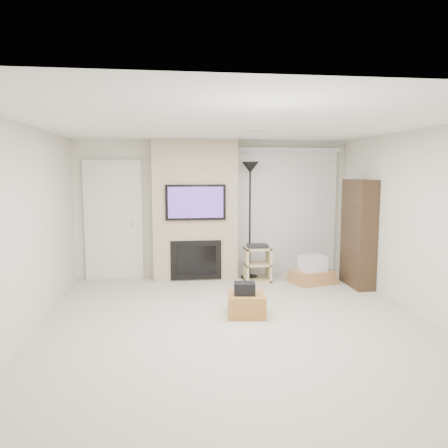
{
  "coord_description": "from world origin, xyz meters",
  "views": [
    {
      "loc": [
        -0.86,
        -5.26,
        1.96
      ],
      "look_at": [
        0.0,
        1.2,
        1.15
      ],
      "focal_mm": 35.0,
      "sensor_mm": 36.0,
      "label": 1
    }
  ],
  "objects": [
    {
      "name": "floor",
      "position": [
        0.0,
        0.0,
        0.0
      ],
      "size": [
        5.0,
        5.5,
        0.0
      ],
      "primitive_type": "cube",
      "color": "beige",
      "rests_on": "ground"
    },
    {
      "name": "floor_lamp",
      "position": [
        0.63,
        2.4,
        1.66
      ],
      "size": [
        0.31,
        0.31,
        2.1
      ],
      "color": "black",
      "rests_on": "floor"
    },
    {
      "name": "vertical_blinds",
      "position": [
        1.4,
        2.7,
        1.27
      ],
      "size": [
        1.98,
        0.1,
        2.37
      ],
      "color": "silver",
      "rests_on": "floor"
    },
    {
      "name": "black_bag",
      "position": [
        0.16,
        0.34,
        0.38
      ],
      "size": [
        0.31,
        0.25,
        0.16
      ],
      "primitive_type": "cube",
      "rotation": [
        0.0,
        0.0,
        -0.13
      ],
      "color": "black",
      "rests_on": "ottoman"
    },
    {
      "name": "hvac_vent",
      "position": [
        0.4,
        0.8,
        2.5
      ],
      "size": [
        0.35,
        0.18,
        0.01
      ],
      "primitive_type": "cube",
      "color": "silver",
      "rests_on": "ceiling"
    },
    {
      "name": "av_stand",
      "position": [
        0.73,
        2.18,
        0.35
      ],
      "size": [
        0.45,
        0.38,
        0.66
      ],
      "color": "#CFBB84",
      "rests_on": "floor"
    },
    {
      "name": "bookshelf",
      "position": [
        2.34,
        1.63,
        0.9
      ],
      "size": [
        0.3,
        0.8,
        1.8
      ],
      "color": "#2F2115",
      "rests_on": "floor"
    },
    {
      "name": "ottoman",
      "position": [
        0.2,
        0.38,
        0.15
      ],
      "size": [
        0.56,
        0.56,
        0.3
      ],
      "primitive_type": "cube",
      "rotation": [
        0.0,
        0.0,
        -0.13
      ],
      "color": "#A16B33",
      "rests_on": "floor"
    },
    {
      "name": "box_stack",
      "position": [
        1.65,
        1.92,
        0.18
      ],
      "size": [
        0.84,
        0.71,
        0.49
      ],
      "color": "#B47D4C",
      "rests_on": "floor"
    },
    {
      "name": "wall_back",
      "position": [
        0.0,
        2.75,
        1.25
      ],
      "size": [
        5.0,
        0.0,
        2.5
      ],
      "primitive_type": "cube",
      "rotation": [
        1.57,
        0.0,
        0.0
      ],
      "color": "beige",
      "rests_on": "ground"
    },
    {
      "name": "wall_right",
      "position": [
        2.5,
        0.0,
        1.25
      ],
      "size": [
        0.0,
        5.5,
        2.5
      ],
      "primitive_type": "cube",
      "rotation": [
        1.57,
        0.0,
        1.57
      ],
      "color": "beige",
      "rests_on": "ground"
    },
    {
      "name": "ceiling",
      "position": [
        0.0,
        0.0,
        2.5
      ],
      "size": [
        5.0,
        5.5,
        0.0
      ],
      "primitive_type": "cube",
      "color": "white",
      "rests_on": "wall_back"
    },
    {
      "name": "wall_left",
      "position": [
        -2.5,
        0.0,
        1.25
      ],
      "size": [
        0.0,
        5.5,
        2.5
      ],
      "primitive_type": "cube",
      "rotation": [
        1.57,
        0.0,
        1.57
      ],
      "color": "beige",
      "rests_on": "ground"
    },
    {
      "name": "fireplace_wall",
      "position": [
        -0.35,
        2.54,
        1.24
      ],
      "size": [
        1.5,
        0.47,
        2.5
      ],
      "color": "tan",
      "rests_on": "floor"
    },
    {
      "name": "wall_front",
      "position": [
        0.0,
        -2.75,
        1.25
      ],
      "size": [
        5.0,
        0.0,
        2.5
      ],
      "primitive_type": "cube",
      "rotation": [
        1.57,
        0.0,
        0.0
      ],
      "color": "beige",
      "rests_on": "ground"
    },
    {
      "name": "entry_door",
      "position": [
        -1.8,
        2.71,
        1.05
      ],
      "size": [
        1.02,
        0.11,
        2.14
      ],
      "color": "silver",
      "rests_on": "floor"
    }
  ]
}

